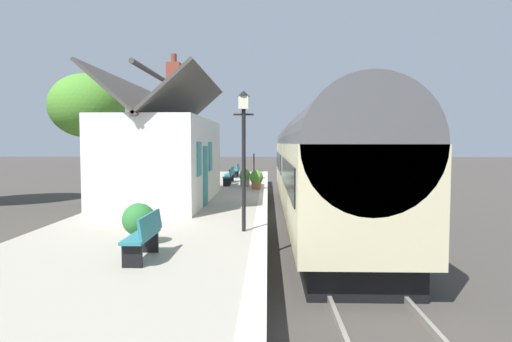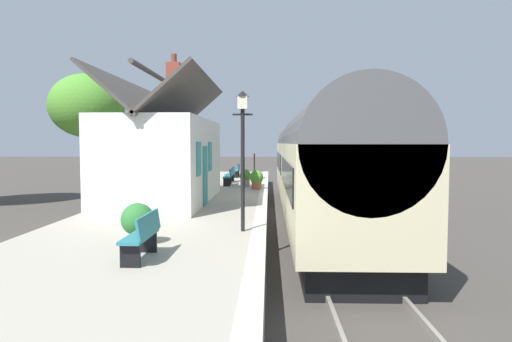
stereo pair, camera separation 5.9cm
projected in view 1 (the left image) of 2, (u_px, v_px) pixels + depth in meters
The scene contains 17 objects.
ground_plane at pixel (291, 215), 18.72m from camera, with size 160.00×160.00×0.00m, color #423D38.
platform at pixel (197, 205), 18.80m from camera, with size 32.00×5.89×0.81m, color #A39B8C.
platform_edge_coping at pixel (263, 196), 18.70m from camera, with size 32.00×0.36×0.02m, color beige.
rail_near at pixel (330, 214), 18.68m from camera, with size 52.00×0.08×0.14m, color gray.
rail_far at pixel (296, 214), 18.71m from camera, with size 52.00×0.08×0.14m, color gray.
train at pixel (317, 164), 17.34m from camera, with size 18.91×2.73×4.32m.
station_building at pixel (166, 157), 16.96m from camera, with size 8.28×3.50×5.85m.
bench_mid_platform at pixel (144, 235), 8.48m from camera, with size 1.40×0.45×0.88m.
bench_near_building at pixel (230, 174), 25.36m from camera, with size 1.42×0.49×0.88m.
bench_by_lamp at pixel (228, 176), 23.43m from camera, with size 1.41×0.47×0.88m.
bench_platform_end at pixel (236, 170), 29.00m from camera, with size 1.41×0.48×0.88m.
planter_under_sign at pixel (139, 222), 9.79m from camera, with size 0.72×0.72×0.94m.
planter_edge_far at pixel (245, 178), 22.78m from camera, with size 0.57×0.57×0.88m.
planter_by_door at pixel (256, 179), 21.49m from camera, with size 0.64×0.64×0.91m.
lamp_post_platform at pixel (244, 133), 11.10m from camera, with size 0.32×0.50×3.50m.
station_sign_board at pixel (254, 160), 27.35m from camera, with size 0.96×0.06×1.57m.
tree_behind_building at pixel (87, 106), 20.77m from camera, with size 3.26×3.47×6.22m.
Camera 1 is at (-18.60, 0.99, 3.02)m, focal length 31.49 mm.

